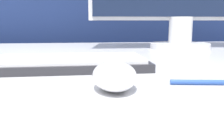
{
  "coord_description": "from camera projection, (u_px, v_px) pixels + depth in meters",
  "views": [
    {
      "loc": [
        -0.09,
        -0.63,
        0.85
      ],
      "look_at": [
        -0.04,
        -0.25,
        0.77
      ],
      "focal_mm": 42.0,
      "sensor_mm": 36.0,
      "label": 1
    }
  ],
  "objects": [
    {
      "name": "keyboard",
      "position": [
        52.0,
        63.0,
        0.52
      ],
      "size": [
        0.38,
        0.15,
        0.02
      ],
      "rotation": [
        0.0,
        0.0,
        0.03
      ],
      "color": "#28282D",
      "rests_on": "desk"
    },
    {
      "name": "partition_panel",
      "position": [
        101.0,
        89.0,
        1.33
      ],
      "size": [
        5.0,
        0.03,
        1.01
      ],
      "color": "navy",
      "rests_on": "ground_plane"
    },
    {
      "name": "pen",
      "position": [
        224.0,
        82.0,
        0.39
      ],
      "size": [
        0.16,
        0.03,
        0.01
      ],
      "rotation": [
        0.0,
        0.0,
        -0.15
      ],
      "color": "#284C9E",
      "rests_on": "desk"
    },
    {
      "name": "computer_mouse_near",
      "position": [
        114.0,
        75.0,
        0.36
      ],
      "size": [
        0.07,
        0.1,
        0.04
      ],
      "rotation": [
        0.0,
        0.0,
        -0.05
      ],
      "color": "white",
      "rests_on": "desk"
    }
  ]
}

